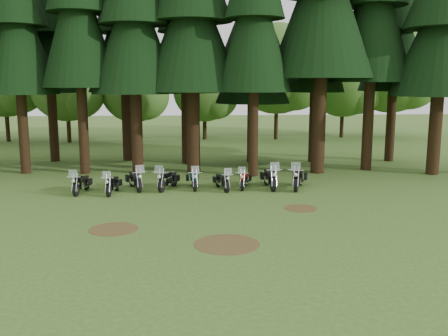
{
  "coord_description": "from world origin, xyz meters",
  "views": [
    {
      "loc": [
        -0.25,
        -19.81,
        5.33
      ],
      "look_at": [
        1.56,
        5.0,
        1.0
      ],
      "focal_mm": 40.0,
      "sensor_mm": 36.0,
      "label": 1
    }
  ],
  "objects_px": {
    "motorcycle_1": "(112,185)",
    "motorcycle_5": "(222,182)",
    "motorcycle_4": "(193,180)",
    "motorcycle_7": "(270,178)",
    "motorcycle_6": "(244,180)",
    "motorcycle_0": "(81,184)",
    "motorcycle_2": "(135,180)",
    "motorcycle_8": "(298,179)",
    "motorcycle_3": "(168,180)"
  },
  "relations": [
    {
      "from": "motorcycle_1",
      "to": "motorcycle_5",
      "type": "height_order",
      "value": "motorcycle_1"
    },
    {
      "from": "motorcycle_4",
      "to": "motorcycle_7",
      "type": "distance_m",
      "value": 3.86
    },
    {
      "from": "motorcycle_6",
      "to": "motorcycle_7",
      "type": "xyz_separation_m",
      "value": [
        1.28,
        -0.12,
        0.09
      ]
    },
    {
      "from": "motorcycle_0",
      "to": "motorcycle_5",
      "type": "height_order",
      "value": "motorcycle_0"
    },
    {
      "from": "motorcycle_2",
      "to": "motorcycle_0",
      "type": "bearing_deg",
      "value": 174.1
    },
    {
      "from": "motorcycle_4",
      "to": "motorcycle_8",
      "type": "relative_size",
      "value": 0.88
    },
    {
      "from": "motorcycle_1",
      "to": "motorcycle_2",
      "type": "relative_size",
      "value": 0.93
    },
    {
      "from": "motorcycle_1",
      "to": "motorcycle_7",
      "type": "xyz_separation_m",
      "value": [
        7.75,
        0.68,
        0.08
      ]
    },
    {
      "from": "motorcycle_2",
      "to": "motorcycle_8",
      "type": "relative_size",
      "value": 0.92
    },
    {
      "from": "motorcycle_3",
      "to": "motorcycle_6",
      "type": "distance_m",
      "value": 3.85
    },
    {
      "from": "motorcycle_7",
      "to": "motorcycle_8",
      "type": "relative_size",
      "value": 1.02
    },
    {
      "from": "motorcycle_3",
      "to": "motorcycle_6",
      "type": "xyz_separation_m",
      "value": [
        3.85,
        0.02,
        -0.04
      ]
    },
    {
      "from": "motorcycle_2",
      "to": "motorcycle_6",
      "type": "xyz_separation_m",
      "value": [
        5.47,
        -0.04,
        -0.05
      ]
    },
    {
      "from": "motorcycle_4",
      "to": "motorcycle_6",
      "type": "xyz_separation_m",
      "value": [
        2.57,
        -0.1,
        -0.02
      ]
    },
    {
      "from": "motorcycle_0",
      "to": "motorcycle_4",
      "type": "bearing_deg",
      "value": 15.57
    },
    {
      "from": "motorcycle_2",
      "to": "motorcycle_6",
      "type": "bearing_deg",
      "value": -19.76
    },
    {
      "from": "motorcycle_0",
      "to": "motorcycle_6",
      "type": "bearing_deg",
      "value": 12.58
    },
    {
      "from": "motorcycle_6",
      "to": "motorcycle_5",
      "type": "bearing_deg",
      "value": -149.24
    },
    {
      "from": "motorcycle_0",
      "to": "motorcycle_3",
      "type": "bearing_deg",
      "value": 16.03
    },
    {
      "from": "motorcycle_1",
      "to": "motorcycle_4",
      "type": "bearing_deg",
      "value": 19.72
    },
    {
      "from": "motorcycle_0",
      "to": "motorcycle_3",
      "type": "xyz_separation_m",
      "value": [
        4.14,
        0.55,
        0.02
      ]
    },
    {
      "from": "motorcycle_1",
      "to": "motorcycle_4",
      "type": "relative_size",
      "value": 0.96
    },
    {
      "from": "motorcycle_0",
      "to": "motorcycle_6",
      "type": "distance_m",
      "value": 8.01
    },
    {
      "from": "motorcycle_6",
      "to": "motorcycle_3",
      "type": "bearing_deg",
      "value": -165.7
    },
    {
      "from": "motorcycle_4",
      "to": "motorcycle_7",
      "type": "relative_size",
      "value": 0.87
    },
    {
      "from": "motorcycle_1",
      "to": "motorcycle_2",
      "type": "height_order",
      "value": "motorcycle_2"
    },
    {
      "from": "motorcycle_0",
      "to": "motorcycle_8",
      "type": "height_order",
      "value": "motorcycle_8"
    },
    {
      "from": "motorcycle_4",
      "to": "motorcycle_6",
      "type": "bearing_deg",
      "value": -7.51
    },
    {
      "from": "motorcycle_1",
      "to": "motorcycle_6",
      "type": "height_order",
      "value": "motorcycle_1"
    },
    {
      "from": "motorcycle_0",
      "to": "motorcycle_2",
      "type": "height_order",
      "value": "motorcycle_2"
    },
    {
      "from": "motorcycle_3",
      "to": "motorcycle_7",
      "type": "xyz_separation_m",
      "value": [
        5.13,
        -0.1,
        0.05
      ]
    },
    {
      "from": "motorcycle_2",
      "to": "motorcycle_4",
      "type": "distance_m",
      "value": 2.89
    },
    {
      "from": "motorcycle_3",
      "to": "motorcycle_8",
      "type": "height_order",
      "value": "motorcycle_8"
    },
    {
      "from": "motorcycle_2",
      "to": "motorcycle_8",
      "type": "bearing_deg",
      "value": -21.92
    },
    {
      "from": "motorcycle_6",
      "to": "motorcycle_8",
      "type": "relative_size",
      "value": 0.84
    },
    {
      "from": "motorcycle_2",
      "to": "motorcycle_7",
      "type": "distance_m",
      "value": 6.75
    },
    {
      "from": "motorcycle_5",
      "to": "motorcycle_6",
      "type": "distance_m",
      "value": 1.19
    },
    {
      "from": "motorcycle_3",
      "to": "motorcycle_8",
      "type": "relative_size",
      "value": 0.9
    },
    {
      "from": "motorcycle_3",
      "to": "motorcycle_4",
      "type": "bearing_deg",
      "value": 27.24
    },
    {
      "from": "motorcycle_5",
      "to": "motorcycle_4",
      "type": "bearing_deg",
      "value": 149.33
    },
    {
      "from": "motorcycle_2",
      "to": "motorcycle_5",
      "type": "bearing_deg",
      "value": -24.41
    },
    {
      "from": "motorcycle_2",
      "to": "motorcycle_3",
      "type": "relative_size",
      "value": 1.03
    },
    {
      "from": "motorcycle_5",
      "to": "motorcycle_3",
      "type": "bearing_deg",
      "value": 159.84
    },
    {
      "from": "motorcycle_5",
      "to": "motorcycle_7",
      "type": "xyz_separation_m",
      "value": [
        2.42,
        0.22,
        0.09
      ]
    },
    {
      "from": "motorcycle_1",
      "to": "motorcycle_8",
      "type": "bearing_deg",
      "value": 9.62
    },
    {
      "from": "motorcycle_0",
      "to": "motorcycle_2",
      "type": "xyz_separation_m",
      "value": [
        2.53,
        0.61,
        0.03
      ]
    },
    {
      "from": "motorcycle_1",
      "to": "motorcycle_4",
      "type": "xyz_separation_m",
      "value": [
        3.89,
        0.9,
        0.02
      ]
    },
    {
      "from": "motorcycle_7",
      "to": "motorcycle_4",
      "type": "bearing_deg",
      "value": 174.27
    },
    {
      "from": "motorcycle_1",
      "to": "motorcycle_2",
      "type": "distance_m",
      "value": 1.31
    },
    {
      "from": "motorcycle_4",
      "to": "motorcycle_5",
      "type": "xyz_separation_m",
      "value": [
        1.43,
        -0.45,
        -0.02
      ]
    }
  ]
}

